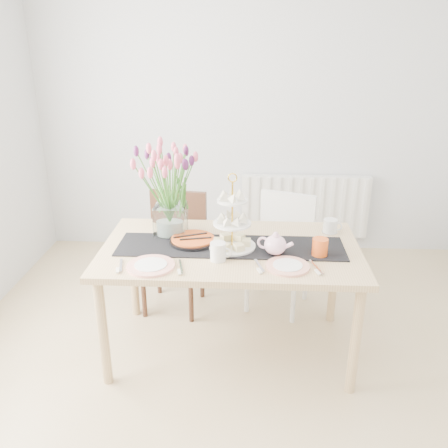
# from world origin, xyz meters

# --- Properties ---
(room_shell) EXTENTS (4.50, 4.50, 4.50)m
(room_shell) POSITION_xyz_m (0.00, 0.00, 1.30)
(room_shell) COLOR tan
(room_shell) RESTS_ON ground
(radiator) EXTENTS (1.20, 0.08, 0.60)m
(radiator) POSITION_xyz_m (0.50, 2.19, 0.45)
(radiator) COLOR white
(radiator) RESTS_ON room_shell
(dining_table) EXTENTS (1.60, 0.90, 0.75)m
(dining_table) POSITION_xyz_m (-0.14, 0.57, 0.67)
(dining_table) COLOR tan
(dining_table) RESTS_ON ground
(chair_brown) EXTENTS (0.49, 0.49, 0.88)m
(chair_brown) POSITION_xyz_m (-0.58, 1.16, 0.51)
(chair_brown) COLOR #361F13
(chair_brown) RESTS_ON ground
(chair_white) EXTENTS (0.55, 0.55, 0.87)m
(chair_white) POSITION_xyz_m (0.23, 1.21, 0.50)
(chair_white) COLOR white
(chair_white) RESTS_ON ground
(table_runner) EXTENTS (1.40, 0.35, 0.01)m
(table_runner) POSITION_xyz_m (-0.14, 0.57, 0.75)
(table_runner) COLOR black
(table_runner) RESTS_ON dining_table
(tulip_vase) EXTENTS (0.73, 0.73, 0.63)m
(tulip_vase) POSITION_xyz_m (-0.54, 0.75, 1.15)
(tulip_vase) COLOR silver
(tulip_vase) RESTS_ON dining_table
(cake_stand) EXTENTS (0.29, 0.29, 0.43)m
(cake_stand) POSITION_xyz_m (-0.13, 0.55, 0.87)
(cake_stand) COLOR gold
(cake_stand) RESTS_ON dining_table
(teapot) EXTENTS (0.26, 0.24, 0.14)m
(teapot) POSITION_xyz_m (0.13, 0.47, 0.82)
(teapot) COLOR white
(teapot) RESTS_ON dining_table
(cream_jug) EXTENTS (0.11, 0.11, 0.09)m
(cream_jug) POSITION_xyz_m (0.51, 0.83, 0.80)
(cream_jug) COLOR silver
(cream_jug) RESTS_ON dining_table
(tart_tin) EXTENTS (0.30, 0.30, 0.04)m
(tart_tin) POSITION_xyz_m (-0.38, 0.62, 0.77)
(tart_tin) COLOR black
(tart_tin) RESTS_ON dining_table
(mug_white) EXTENTS (0.11, 0.11, 0.11)m
(mug_white) POSITION_xyz_m (-0.21, 0.38, 0.80)
(mug_white) COLOR silver
(mug_white) RESTS_ON dining_table
(mug_orange) EXTENTS (0.13, 0.13, 0.11)m
(mug_orange) POSITION_xyz_m (0.39, 0.47, 0.81)
(mug_orange) COLOR #E75519
(mug_orange) RESTS_ON dining_table
(plate_left) EXTENTS (0.33, 0.33, 0.01)m
(plate_left) POSITION_xyz_m (-0.58, 0.27, 0.76)
(plate_left) COLOR white
(plate_left) RESTS_ON dining_table
(plate_right) EXTENTS (0.31, 0.31, 0.01)m
(plate_right) POSITION_xyz_m (0.19, 0.31, 0.76)
(plate_right) COLOR silver
(plate_right) RESTS_ON dining_table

